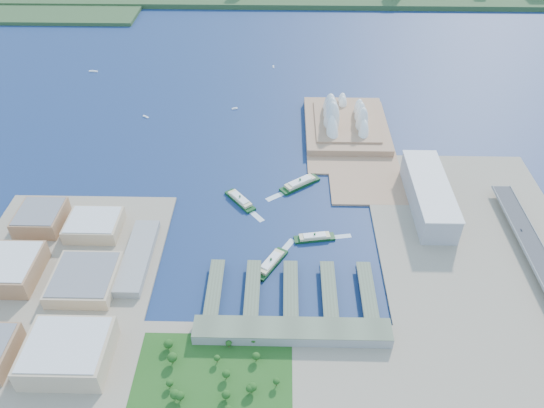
{
  "coord_description": "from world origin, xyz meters",
  "views": [
    {
      "loc": [
        2.2,
        -472.0,
        444.12
      ],
      "look_at": [
        -9.62,
        59.71,
        18.0
      ],
      "focal_mm": 35.0,
      "sensor_mm": 36.0,
      "label": 1
    }
  ],
  "objects_px": {
    "toaster_building": "(429,195)",
    "ferry_c": "(271,262)",
    "ferry_d": "(315,236)",
    "ferry_b": "(300,182)",
    "opera_house": "(347,112)",
    "ferry_a": "(240,199)",
    "car_c": "(522,230)"
  },
  "relations": [
    {
      "from": "ferry_c",
      "to": "car_c",
      "type": "relative_size",
      "value": 13.53
    },
    {
      "from": "opera_house",
      "to": "car_c",
      "type": "relative_size",
      "value": 43.41
    },
    {
      "from": "opera_house",
      "to": "ferry_a",
      "type": "xyz_separation_m",
      "value": [
        -158.23,
        -193.9,
        -26.8
      ]
    },
    {
      "from": "ferry_d",
      "to": "car_c",
      "type": "bearing_deg",
      "value": -98.32
    },
    {
      "from": "toaster_building",
      "to": "ferry_b",
      "type": "xyz_separation_m",
      "value": [
        -167.0,
        44.67,
        -14.68
      ]
    },
    {
      "from": "opera_house",
      "to": "ferry_d",
      "type": "bearing_deg",
      "value": -102.92
    },
    {
      "from": "ferry_d",
      "to": "car_c",
      "type": "distance_m",
      "value": 252.34
    },
    {
      "from": "opera_house",
      "to": "ferry_d",
      "type": "relative_size",
      "value": 3.57
    },
    {
      "from": "ferry_a",
      "to": "car_c",
      "type": "relative_size",
      "value": 13.27
    },
    {
      "from": "ferry_d",
      "to": "car_c",
      "type": "height_order",
      "value": "car_c"
    },
    {
      "from": "car_c",
      "to": "opera_house",
      "type": "bearing_deg",
      "value": 126.16
    },
    {
      "from": "ferry_d",
      "to": "ferry_b",
      "type": "bearing_deg",
      "value": -1.25
    },
    {
      "from": "toaster_building",
      "to": "ferry_d",
      "type": "bearing_deg",
      "value": -156.33
    },
    {
      "from": "toaster_building",
      "to": "ferry_d",
      "type": "xyz_separation_m",
      "value": [
        -151.07,
        -66.22,
        -15.73
      ]
    },
    {
      "from": "ferry_c",
      "to": "ferry_a",
      "type": "bearing_deg",
      "value": -39.13
    },
    {
      "from": "ferry_a",
      "to": "toaster_building",
      "type": "bearing_deg",
      "value": -39.83
    },
    {
      "from": "ferry_c",
      "to": "car_c",
      "type": "xyz_separation_m",
      "value": [
        304.78,
        50.83,
        10.15
      ]
    },
    {
      "from": "opera_house",
      "to": "toaster_building",
      "type": "xyz_separation_m",
      "value": [
        90.0,
        -200.0,
        -11.5
      ]
    },
    {
      "from": "ferry_b",
      "to": "car_c",
      "type": "bearing_deg",
      "value": 30.98
    },
    {
      "from": "ferry_a",
      "to": "ferry_c",
      "type": "height_order",
      "value": "ferry_c"
    },
    {
      "from": "toaster_building",
      "to": "ferry_b",
      "type": "distance_m",
      "value": 173.49
    },
    {
      "from": "ferry_a",
      "to": "ferry_c",
      "type": "relative_size",
      "value": 0.98
    },
    {
      "from": "toaster_building",
      "to": "ferry_c",
      "type": "bearing_deg",
      "value": -151.16
    },
    {
      "from": "toaster_building",
      "to": "car_c",
      "type": "relative_size",
      "value": 37.38
    },
    {
      "from": "ferry_c",
      "to": "ferry_d",
      "type": "distance_m",
      "value": 69.96
    },
    {
      "from": "ferry_b",
      "to": "ferry_d",
      "type": "xyz_separation_m",
      "value": [
        15.92,
        -110.89,
        -1.05
      ]
    },
    {
      "from": "toaster_building",
      "to": "ferry_b",
      "type": "height_order",
      "value": "toaster_building"
    },
    {
      "from": "ferry_b",
      "to": "car_c",
      "type": "relative_size",
      "value": 14.86
    },
    {
      "from": "opera_house",
      "to": "car_c",
      "type": "xyz_separation_m",
      "value": [
        191.0,
        -261.39,
        -16.55
      ]
    },
    {
      "from": "ferry_b",
      "to": "opera_house",
      "type": "bearing_deg",
      "value": 116.21
    },
    {
      "from": "ferry_c",
      "to": "car_c",
      "type": "height_order",
      "value": "car_c"
    },
    {
      "from": "opera_house",
      "to": "ferry_c",
      "type": "xyz_separation_m",
      "value": [
        -113.78,
        -312.22,
        -26.7
      ]
    }
  ]
}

